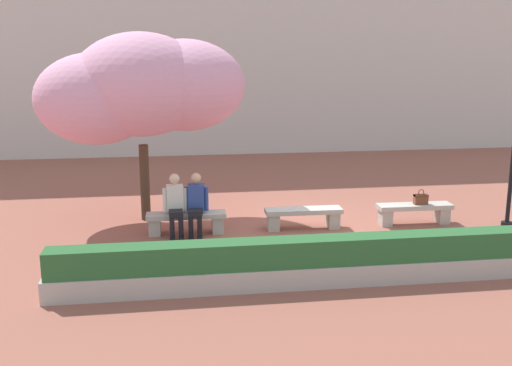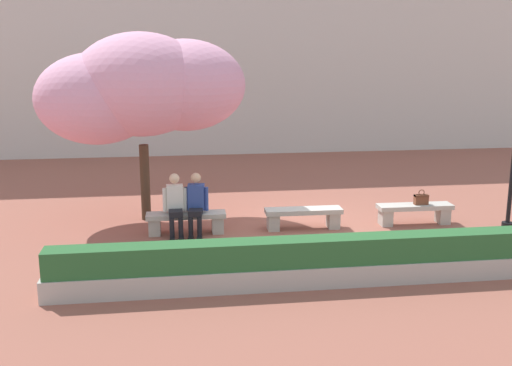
{
  "view_description": "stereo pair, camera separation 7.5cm",
  "coord_description": "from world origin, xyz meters",
  "px_view_note": "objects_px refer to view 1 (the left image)",
  "views": [
    {
      "loc": [
        -2.82,
        -12.15,
        3.79
      ],
      "look_at": [
        -1.01,
        0.2,
        1.0
      ],
      "focal_mm": 42.0,
      "sensor_mm": 36.0,
      "label": 1
    },
    {
      "loc": [
        -2.74,
        -12.16,
        3.79
      ],
      "look_at": [
        -1.01,
        0.2,
        1.0
      ],
      "focal_mm": 42.0,
      "sensor_mm": 36.0,
      "label": 2
    }
  ],
  "objects_px": {
    "person_seated_left": "(175,203)",
    "person_seated_right": "(196,202)",
    "stone_bench_near_west": "(303,215)",
    "stone_bench_center": "(414,211)",
    "handbag": "(421,199)",
    "cherry_tree_main": "(143,89)",
    "stone_bench_west_end": "(186,220)"
  },
  "relations": [
    {
      "from": "person_seated_left",
      "to": "cherry_tree_main",
      "type": "xyz_separation_m",
      "value": [
        -0.62,
        1.34,
        2.25
      ]
    },
    {
      "from": "person_seated_left",
      "to": "stone_bench_west_end",
      "type": "bearing_deg",
      "value": 13.82
    },
    {
      "from": "stone_bench_west_end",
      "to": "person_seated_left",
      "type": "distance_m",
      "value": 0.46
    },
    {
      "from": "person_seated_right",
      "to": "cherry_tree_main",
      "type": "height_order",
      "value": "cherry_tree_main"
    },
    {
      "from": "stone_bench_center",
      "to": "stone_bench_west_end",
      "type": "bearing_deg",
      "value": 180.0
    },
    {
      "from": "person_seated_left",
      "to": "person_seated_right",
      "type": "xyz_separation_m",
      "value": [
        0.43,
        0.0,
        0.0
      ]
    },
    {
      "from": "stone_bench_west_end",
      "to": "handbag",
      "type": "distance_m",
      "value": 5.16
    },
    {
      "from": "stone_bench_west_end",
      "to": "stone_bench_center",
      "type": "distance_m",
      "value": 5.03
    },
    {
      "from": "person_seated_right",
      "to": "stone_bench_west_end",
      "type": "bearing_deg",
      "value": 165.85
    },
    {
      "from": "stone_bench_near_west",
      "to": "stone_bench_center",
      "type": "relative_size",
      "value": 1.0
    },
    {
      "from": "stone_bench_near_west",
      "to": "person_seated_left",
      "type": "xyz_separation_m",
      "value": [
        -2.73,
        -0.05,
        0.4
      ]
    },
    {
      "from": "stone_bench_center",
      "to": "handbag",
      "type": "height_order",
      "value": "handbag"
    },
    {
      "from": "person_seated_right",
      "to": "cherry_tree_main",
      "type": "xyz_separation_m",
      "value": [
        -1.05,
        1.34,
        2.25
      ]
    },
    {
      "from": "stone_bench_center",
      "to": "person_seated_right",
      "type": "relative_size",
      "value": 1.29
    },
    {
      "from": "stone_bench_near_west",
      "to": "person_seated_left",
      "type": "height_order",
      "value": "person_seated_left"
    },
    {
      "from": "stone_bench_near_west",
      "to": "person_seated_left",
      "type": "relative_size",
      "value": 1.29
    },
    {
      "from": "handbag",
      "to": "cherry_tree_main",
      "type": "distance_m",
      "value": 6.57
    },
    {
      "from": "stone_bench_west_end",
      "to": "cherry_tree_main",
      "type": "xyz_separation_m",
      "value": [
        -0.84,
        1.29,
        2.65
      ]
    },
    {
      "from": "person_seated_right",
      "to": "handbag",
      "type": "bearing_deg",
      "value": 0.4
    },
    {
      "from": "stone_bench_near_west",
      "to": "person_seated_left",
      "type": "distance_m",
      "value": 2.76
    },
    {
      "from": "stone_bench_near_west",
      "to": "handbag",
      "type": "xyz_separation_m",
      "value": [
        2.64,
        -0.02,
        0.28
      ]
    },
    {
      "from": "cherry_tree_main",
      "to": "stone_bench_center",
      "type": "bearing_deg",
      "value": -12.4
    },
    {
      "from": "stone_bench_near_west",
      "to": "stone_bench_center",
      "type": "bearing_deg",
      "value": 0.0
    },
    {
      "from": "stone_bench_center",
      "to": "person_seated_right",
      "type": "height_order",
      "value": "person_seated_right"
    },
    {
      "from": "stone_bench_center",
      "to": "person_seated_left",
      "type": "bearing_deg",
      "value": -179.42
    },
    {
      "from": "stone_bench_west_end",
      "to": "person_seated_left",
      "type": "height_order",
      "value": "person_seated_left"
    },
    {
      "from": "person_seated_left",
      "to": "person_seated_right",
      "type": "relative_size",
      "value": 1.0
    },
    {
      "from": "cherry_tree_main",
      "to": "person_seated_right",
      "type": "bearing_deg",
      "value": -51.99
    },
    {
      "from": "person_seated_left",
      "to": "person_seated_right",
      "type": "distance_m",
      "value": 0.43
    },
    {
      "from": "cherry_tree_main",
      "to": "handbag",
      "type": "bearing_deg",
      "value": -12.32
    },
    {
      "from": "person_seated_right",
      "to": "handbag",
      "type": "xyz_separation_m",
      "value": [
        4.94,
        0.03,
        -0.12
      ]
    },
    {
      "from": "stone_bench_west_end",
      "to": "cherry_tree_main",
      "type": "bearing_deg",
      "value": 123.06
    }
  ]
}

